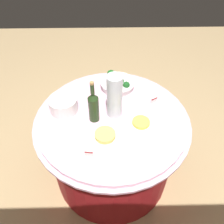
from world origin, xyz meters
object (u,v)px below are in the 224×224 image
object	(u,v)px
wine_bottle	(94,106)
serving_tongs	(81,145)
food_plate_fried_egg	(141,123)
broccoli_bowl	(117,83)
food_plate_noodles	(105,136)
label_placard_front	(89,153)
label_placard_mid	(154,100)
decorative_fruit_vase	(114,97)
plate_stack	(63,105)

from	to	relation	value
wine_bottle	serving_tongs	world-z (taller)	wine_bottle
wine_bottle	food_plate_fried_egg	bearing A→B (deg)	169.53
broccoli_bowl	wine_bottle	xyz separation A→B (m)	(0.18, 0.36, 0.09)
wine_bottle	food_plate_noodles	distance (m)	0.22
serving_tongs	label_placard_front	bearing A→B (deg)	123.22
food_plate_fried_egg	label_placard_mid	distance (m)	0.26
decorative_fruit_vase	food_plate_fried_egg	bearing A→B (deg)	148.56
wine_bottle	food_plate_noodles	xyz separation A→B (m)	(-0.08, 0.17, -0.11)
wine_bottle	serving_tongs	xyz separation A→B (m)	(0.08, 0.24, -0.12)
broccoli_bowl	food_plate_fried_egg	world-z (taller)	broccoli_bowl
food_plate_fried_egg	food_plate_noodles	distance (m)	0.28
food_plate_noodles	label_placard_front	distance (m)	0.18
decorative_fruit_vase	label_placard_mid	world-z (taller)	decorative_fruit_vase
plate_stack	label_placard_mid	bearing A→B (deg)	-174.56
food_plate_fried_egg	label_placard_mid	size ratio (longest dim) A/B	4.00
food_plate_noodles	broccoli_bowl	bearing A→B (deg)	-100.75
decorative_fruit_vase	label_placard_front	world-z (taller)	decorative_fruit_vase
wine_bottle	label_placard_mid	size ratio (longest dim) A/B	6.11
food_plate_noodles	label_placard_front	size ratio (longest dim) A/B	4.00
broccoli_bowl	label_placard_mid	bearing A→B (deg)	145.01
serving_tongs	label_placard_mid	bearing A→B (deg)	-142.86
serving_tongs	label_placard_mid	world-z (taller)	label_placard_mid
plate_stack	wine_bottle	distance (m)	0.26
food_plate_fried_egg	label_placard_mid	bearing A→B (deg)	-119.14
decorative_fruit_vase	food_plate_noodles	bearing A→B (deg)	73.23
serving_tongs	broccoli_bowl	bearing A→B (deg)	-113.14
plate_stack	label_placard_mid	world-z (taller)	plate_stack
decorative_fruit_vase	food_plate_fried_egg	xyz separation A→B (m)	(-0.19, 0.11, -0.15)
wine_bottle	serving_tongs	bearing A→B (deg)	72.20
serving_tongs	food_plate_fried_egg	distance (m)	0.45
plate_stack	food_plate_fried_egg	bearing A→B (deg)	164.14
wine_bottle	food_plate_fried_egg	world-z (taller)	wine_bottle
plate_stack	food_plate_noodles	bearing A→B (deg)	138.56
wine_bottle	food_plate_noodles	world-z (taller)	wine_bottle
plate_stack	decorative_fruit_vase	size ratio (longest dim) A/B	0.62
wine_bottle	decorative_fruit_vase	distance (m)	0.16
plate_stack	label_placard_front	xyz separation A→B (m)	(-0.21, 0.42, -0.02)
plate_stack	serving_tongs	size ratio (longest dim) A/B	1.26
plate_stack	food_plate_noodles	distance (m)	0.41
food_plate_noodles	plate_stack	bearing A→B (deg)	-41.44
broccoli_bowl	serving_tongs	size ratio (longest dim) A/B	1.68
wine_bottle	label_placard_front	world-z (taller)	wine_bottle
broccoli_bowl	label_placard_front	world-z (taller)	broccoli_bowl
wine_bottle	food_plate_noodles	size ratio (longest dim) A/B	1.53
serving_tongs	plate_stack	bearing A→B (deg)	-65.68
food_plate_fried_egg	label_placard_front	xyz separation A→B (m)	(0.35, 0.26, 0.02)
wine_bottle	plate_stack	bearing A→B (deg)	-23.11
serving_tongs	food_plate_noodles	bearing A→B (deg)	-156.64
plate_stack	wine_bottle	world-z (taller)	wine_bottle
decorative_fruit_vase	serving_tongs	xyz separation A→B (m)	(0.22, 0.29, -0.16)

